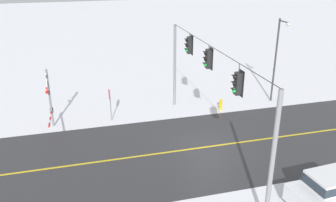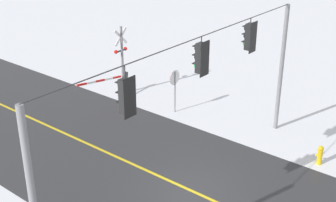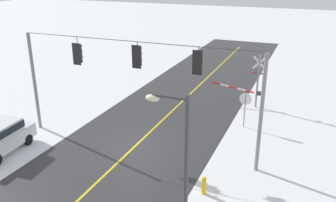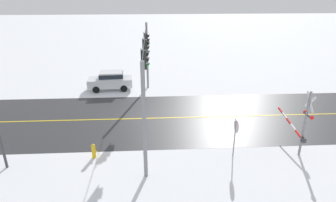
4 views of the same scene
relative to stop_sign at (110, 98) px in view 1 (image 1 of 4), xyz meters
The scene contains 9 objects.
ground_plane 7.60m from the stop_sign, 43.65° to the left, with size 160.00×160.00×0.00m, color white.
road_asphalt 12.45m from the stop_sign, 64.25° to the left, with size 9.00×80.00×0.01m, color #303033.
lane_centre_line 12.45m from the stop_sign, 64.25° to the left, with size 0.14×72.00×0.01m, color gold.
signal_span 7.77m from the stop_sign, 44.04° to the left, with size 14.20×0.47×6.22m.
stop_sign is the anchor object (origin of this frame).
railroad_crossing 3.94m from the stop_sign, 87.85° to the right, with size 3.92×0.31×4.00m.
parked_car_white 14.83m from the stop_sign, 35.62° to the left, with size 2.05×4.29×1.74m.
streetlamp_near 12.98m from the stop_sign, 91.03° to the left, with size 1.39×0.28×6.50m.
fire_hydrant 8.25m from the stop_sign, 88.11° to the left, with size 0.24×0.31×0.88m.
Camera 1 is at (17.90, -7.28, 10.72)m, focal length 38.54 mm.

